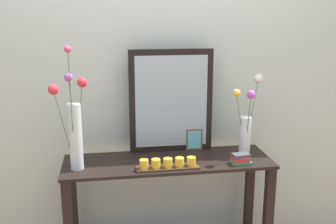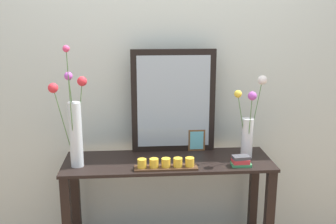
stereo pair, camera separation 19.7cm
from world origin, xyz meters
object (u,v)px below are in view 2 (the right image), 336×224
at_px(vase_right, 249,126).
at_px(picture_frame_small, 197,140).
at_px(candle_tray, 166,164).
at_px(mirror_leaning, 173,101).
at_px(tall_vase_left, 74,125).
at_px(book_stack, 241,161).
at_px(console_table, 168,207).

bearing_deg(vase_right, picture_frame_small, 153.26).
distance_m(vase_right, candle_tray, 0.61).
distance_m(mirror_leaning, candle_tray, 0.47).
bearing_deg(tall_vase_left, candle_tray, -8.22).
distance_m(mirror_leaning, tall_vase_left, 0.68).
height_order(mirror_leaning, tall_vase_left, tall_vase_left).
xyz_separation_m(picture_frame_small, book_stack, (0.24, -0.30, -0.04)).
bearing_deg(picture_frame_small, console_table, -140.73).
height_order(mirror_leaning, book_stack, mirror_leaning).
bearing_deg(picture_frame_small, vase_right, -26.74).
bearing_deg(tall_vase_left, console_table, 6.08).
xyz_separation_m(tall_vase_left, vase_right, (1.11, 0.08, -0.05)).
xyz_separation_m(mirror_leaning, tall_vase_left, (-0.63, -0.25, -0.08)).
xyz_separation_m(tall_vase_left, picture_frame_small, (0.79, 0.24, -0.20)).
bearing_deg(vase_right, tall_vase_left, -176.09).
relative_size(vase_right, candle_tray, 1.37).
xyz_separation_m(vase_right, picture_frame_small, (-0.32, 0.16, -0.14)).
distance_m(picture_frame_small, book_stack, 0.39).
bearing_deg(book_stack, vase_right, 60.60).
relative_size(tall_vase_left, candle_tray, 1.95).
distance_m(console_table, candle_tray, 0.39).
bearing_deg(book_stack, mirror_leaning, 141.75).
height_order(console_table, book_stack, book_stack).
height_order(tall_vase_left, book_stack, tall_vase_left).
height_order(mirror_leaning, vase_right, mirror_leaning).
distance_m(mirror_leaning, vase_right, 0.53).
distance_m(vase_right, book_stack, 0.25).
distance_m(tall_vase_left, book_stack, 1.06).
bearing_deg(book_stack, candle_tray, -178.51).
xyz_separation_m(tall_vase_left, candle_tray, (0.56, -0.08, -0.24)).
relative_size(console_table, book_stack, 10.85).
height_order(candle_tray, book_stack, same).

